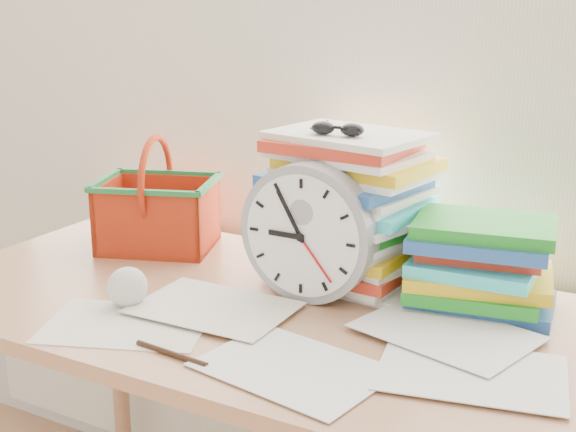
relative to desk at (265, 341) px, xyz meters
The scene contains 10 objects.
curtain 0.73m from the desk, 90.00° to the left, with size 2.40×0.01×2.50m, color white.
desk is the anchor object (origin of this frame).
paper_stack 0.32m from the desk, 68.73° to the left, with size 0.31×0.26×0.31m, color white, non-canonical shape.
clock 0.23m from the desk, 50.15° to the left, with size 0.27×0.27×0.05m, color gray.
sunglasses 0.43m from the desk, 64.71° to the left, with size 0.12×0.10×0.03m, color black, non-canonical shape.
book_stack 0.43m from the desk, 28.47° to the left, with size 0.28×0.22×0.17m, color white, non-canonical shape.
basket 0.48m from the desk, 155.45° to the left, with size 0.26×0.20×0.26m, color red, non-canonical shape.
crumpled_ball 0.28m from the desk, 150.30° to the right, with size 0.08×0.08×0.08m, color silver.
pen 0.28m from the desk, 94.48° to the right, with size 0.01×0.01×0.15m, color black.
scattered_papers 0.08m from the desk, ahead, with size 1.26×0.42×0.02m, color white, non-canonical shape.
Camera 1 is at (0.73, 0.39, 1.33)m, focal length 50.00 mm.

